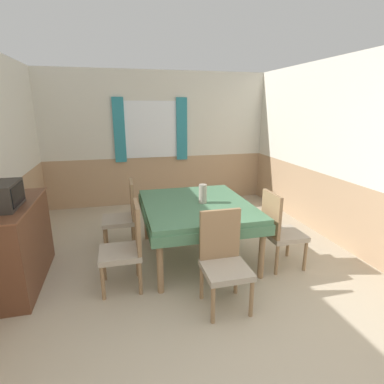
# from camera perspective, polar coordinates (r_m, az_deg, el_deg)

# --- Properties ---
(wall_back) EXTENTS (4.78, 0.10, 2.60)m
(wall_back) POSITION_cam_1_polar(r_m,az_deg,el_deg) (6.09, -6.43, 10.00)
(wall_back) COLOR silver
(wall_back) RESTS_ON ground_plane
(wall_right) EXTENTS (0.05, 4.96, 2.60)m
(wall_right) POSITION_cam_1_polar(r_m,az_deg,el_deg) (4.83, 25.30, 6.93)
(wall_right) COLOR silver
(wall_right) RESTS_ON ground_plane
(dining_table) EXTENTS (1.36, 1.60, 0.74)m
(dining_table) POSITION_cam_1_polar(r_m,az_deg,el_deg) (3.86, 0.88, -3.52)
(dining_table) COLOR #4C7A56
(dining_table) RESTS_ON ground_plane
(chair_left_far) EXTENTS (0.44, 0.44, 0.96)m
(chair_left_far) POSITION_cam_1_polar(r_m,az_deg,el_deg) (4.26, -12.85, -4.10)
(chair_left_far) COLOR #93704C
(chair_left_far) RESTS_ON ground_plane
(chair_left_near) EXTENTS (0.44, 0.44, 0.96)m
(chair_left_near) POSITION_cam_1_polar(r_m,az_deg,el_deg) (3.34, -12.31, -9.83)
(chair_left_near) COLOR #93704C
(chair_left_near) RESTS_ON ground_plane
(chair_head_near) EXTENTS (0.44, 0.44, 0.96)m
(chair_head_near) POSITION_cam_1_polar(r_m,az_deg,el_deg) (3.02, 6.04, -12.44)
(chair_head_near) COLOR #93704C
(chair_head_near) RESTS_ON ground_plane
(chair_right_near) EXTENTS (0.44, 0.44, 0.96)m
(chair_right_near) POSITION_cam_1_polar(r_m,az_deg,el_deg) (3.82, 16.27, -6.73)
(chair_right_near) COLOR #93704C
(chair_right_near) RESTS_ON ground_plane
(sideboard) EXTENTS (0.46, 1.27, 0.94)m
(sideboard) POSITION_cam_1_polar(r_m,az_deg,el_deg) (3.85, -30.28, -8.53)
(sideboard) COLOR brown
(sideboard) RESTS_ON ground_plane
(tv) EXTENTS (0.29, 0.47, 0.26)m
(tv) POSITION_cam_1_polar(r_m,az_deg,el_deg) (3.54, -32.38, -0.61)
(tv) COLOR #2D2823
(tv) RESTS_ON sideboard
(vase) EXTENTS (0.10, 0.10, 0.24)m
(vase) POSITION_cam_1_polar(r_m,az_deg,el_deg) (3.80, 2.07, -0.32)
(vase) COLOR #A39989
(vase) RESTS_ON dining_table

